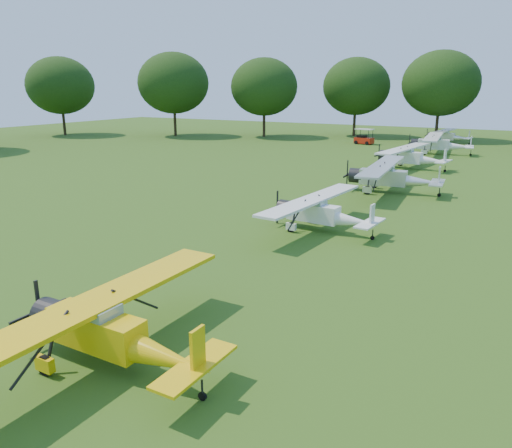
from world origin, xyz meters
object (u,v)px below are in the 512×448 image
at_px(aircraft_5, 410,156).
at_px(golf_cart, 364,139).
at_px(aircraft_3, 321,211).
at_px(aircraft_7, 447,135).
at_px(aircraft_4, 390,175).
at_px(aircraft_6, 439,143).
at_px(aircraft_2, 108,329).

xyz_separation_m(aircraft_5, golf_cart, (-10.30, 18.75, -0.57)).
distance_m(aircraft_3, golf_cart, 44.45).
bearing_deg(aircraft_7, aircraft_3, -83.53).
xyz_separation_m(aircraft_3, aircraft_4, (0.73, 12.11, 0.19)).
bearing_deg(golf_cart, aircraft_6, -18.25).
bearing_deg(aircraft_7, aircraft_5, -83.69).
bearing_deg(aircraft_7, golf_cart, -140.91).
bearing_deg(aircraft_2, aircraft_3, 90.85).
bearing_deg(aircraft_3, aircraft_2, -84.87).
xyz_separation_m(aircraft_5, aircraft_6, (0.59, 12.51, 0.06)).
xyz_separation_m(aircraft_4, aircraft_6, (-0.65, 24.76, 0.01)).
distance_m(aircraft_2, aircraft_3, 15.90).
height_order(aircraft_6, golf_cart, aircraft_6).
bearing_deg(golf_cart, aircraft_2, -68.09).
distance_m(aircraft_3, aircraft_6, 36.87).
height_order(aircraft_4, aircraft_7, aircraft_4).
height_order(aircraft_3, aircraft_7, aircraft_3).
bearing_deg(aircraft_3, aircraft_6, 95.15).
distance_m(aircraft_6, aircraft_7, 12.88).
relative_size(aircraft_5, aircraft_6, 0.95).
xyz_separation_m(aircraft_4, aircraft_7, (-1.60, 37.60, -0.20)).
height_order(aircraft_2, aircraft_4, aircraft_4).
bearing_deg(aircraft_4, aircraft_5, 91.08).
height_order(aircraft_3, aircraft_4, aircraft_4).
bearing_deg(aircraft_5, aircraft_7, 97.98).
height_order(aircraft_2, aircraft_3, aircraft_2).
xyz_separation_m(aircraft_5, aircraft_7, (-0.37, 25.35, -0.15)).
height_order(aircraft_2, aircraft_6, aircraft_6).
xyz_separation_m(aircraft_2, aircraft_7, (-0.82, 65.61, -0.07)).
xyz_separation_m(aircraft_7, golf_cart, (-9.93, -6.60, -0.42)).
xyz_separation_m(aircraft_2, aircraft_3, (0.04, 15.90, -0.06)).
bearing_deg(aircraft_4, aircraft_6, 86.83).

